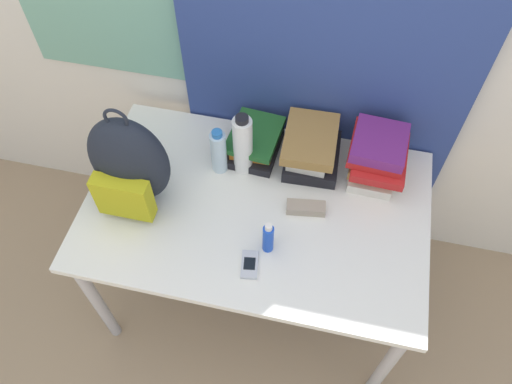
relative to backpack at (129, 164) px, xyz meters
The scene contains 13 objects.
ground_plane 1.13m from the backpack, 39.20° to the right, with size 12.00×12.00×0.00m, color #9E8466.
wall_back 0.79m from the backpack, 50.61° to the left, with size 6.00×0.06×2.50m.
curtain_blue 0.86m from the backpack, 38.64° to the left, with size 1.14×0.04×2.50m.
desk 0.55m from the backpack, ahead, with size 1.34×0.86×0.76m.
backpack is the anchor object (origin of this frame).
book_stack_left 0.53m from the backpack, 39.95° to the left, with size 0.23×0.27×0.11m.
book_stack_center 0.72m from the backpack, 27.25° to the left, with size 0.24×0.29×0.16m.
book_stack_right 0.96m from the backpack, 20.00° to the left, with size 0.24×0.29×0.21m.
water_bottle 0.36m from the backpack, 36.25° to the left, with size 0.06×0.06×0.22m.
sports_bottle 0.44m from the backpack, 31.30° to the left, with size 0.08×0.08×0.30m.
sunscreen_bottle 0.58m from the backpack, 12.44° to the right, with size 0.04×0.04×0.16m.
cell_phone 0.57m from the backpack, 22.53° to the right, with size 0.08×0.12×0.02m.
sunglasses_case 0.69m from the backpack, ahead, with size 0.16×0.08×0.04m.
Camera 1 is at (0.24, -0.63, 2.39)m, focal length 35.00 mm.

